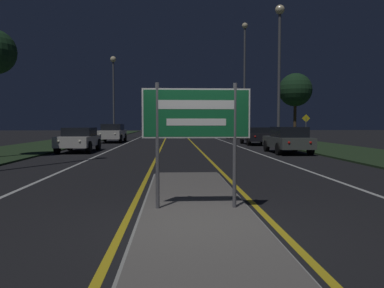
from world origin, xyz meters
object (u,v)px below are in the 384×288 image
car_receding_0 (288,140)px  car_receding_2 (233,132)px  car_receding_1 (256,135)px  warning_sign (306,126)px  streetlight_right_far (245,67)px  car_approaching_1 (113,133)px  highway_sign (196,120)px  streetlight_right_near (279,51)px  car_approaching_0 (79,139)px  streetlight_left_far (113,81)px

car_receding_0 → car_receding_2: (0.25, 20.08, -0.02)m
car_receding_1 → warning_sign: 3.70m
streetlight_right_far → car_receding_2: streetlight_right_far is taller
streetlight_right_far → car_approaching_1: size_ratio=2.30×
highway_sign → warning_sign: size_ratio=1.02×
streetlight_right_near → car_approaching_0: 13.38m
streetlight_left_far → warning_sign: 20.90m
car_receding_2 → warning_sign: bearing=-75.1°
highway_sign → car_approaching_1: 26.09m
streetlight_right_far → car_receding_2: bearing=91.8°
highway_sign → warning_sign: 22.60m
highway_sign → streetlight_right_near: 18.51m
streetlight_left_far → car_receding_0: bearing=-58.0°
streetlight_left_far → car_receding_2: streetlight_left_far is taller
highway_sign → streetlight_right_far: 29.02m
streetlight_right_near → car_receding_2: bearing=90.9°
car_receding_1 → car_approaching_0: bearing=-151.0°
car_approaching_1 → warning_sign: (14.99, -4.93, 0.59)m
car_approaching_0 → warning_sign: warning_sign is taller
car_receding_2 → car_approaching_0: 21.86m
streetlight_right_near → streetlight_right_far: (-0.08, 11.06, 0.66)m
streetlight_right_far → car_approaching_1: bearing=-168.5°
streetlight_left_far → car_receding_1: streetlight_left_far is taller
car_receding_0 → car_receding_2: bearing=89.3°
car_receding_1 → car_receding_2: (0.15, 11.91, 0.01)m
streetlight_right_far → highway_sign: bearing=-102.6°
streetlight_right_near → warning_sign: streetlight_right_near is taller
warning_sign → car_approaching_1: bearing=161.8°
streetlight_right_near → car_approaching_0: size_ratio=2.22×
car_approaching_1 → warning_sign: warning_sign is taller
streetlight_right_far → car_receding_0: bearing=-91.7°
car_receding_0 → car_approaching_1: car_approaching_1 is taller
streetlight_left_far → car_approaching_0: streetlight_left_far is taller
car_receding_1 → warning_sign: size_ratio=1.98×
streetlight_right_near → streetlight_right_far: bearing=90.4°
car_receding_2 → car_approaching_0: size_ratio=1.11×
streetlight_right_far → car_approaching_0: (-11.99, -12.96, -6.11)m
streetlight_left_far → car_approaching_0: size_ratio=2.11×
car_receding_1 → car_approaching_1: size_ratio=0.93×
car_receding_0 → car_receding_2: size_ratio=0.91×
car_receding_0 → car_approaching_1: size_ratio=0.87×
streetlight_left_far → streetlight_right_far: 13.88m
streetlight_left_far → car_receding_0: streetlight_left_far is taller
car_approaching_1 → streetlight_right_near: bearing=-36.1°
car_receding_0 → car_approaching_0: car_receding_0 is taller
streetlight_left_far → car_approaching_1: size_ratio=1.83×
streetlight_left_far → car_approaching_1: bearing=-82.1°
highway_sign → warning_sign: highway_sign is taller
car_approaching_1 → warning_sign: bearing=-18.2°
highway_sign → streetlight_right_near: bearing=69.5°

